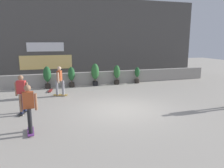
# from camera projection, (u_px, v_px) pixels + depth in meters

# --- Properties ---
(ground_plane) EXTENTS (48.00, 48.00, 0.00)m
(ground_plane) POSITION_uv_depth(u_px,v_px,m) (121.00, 109.00, 9.98)
(ground_plane) COLOR #A8A093
(planter_wall) EXTENTS (18.00, 0.40, 0.90)m
(planter_wall) POSITION_uv_depth(u_px,v_px,m) (94.00, 78.00, 15.52)
(planter_wall) COLOR gray
(planter_wall) RESTS_ON ground
(building_backdrop) EXTENTS (20.00, 2.08, 6.50)m
(building_backdrop) POSITION_uv_depth(u_px,v_px,m) (83.00, 39.00, 18.71)
(building_backdrop) COLOR #4C4947
(building_backdrop) RESTS_ON ground
(potted_plant_0) EXTENTS (0.50, 0.50, 1.46)m
(potted_plant_0) POSITION_uv_depth(u_px,v_px,m) (47.00, 76.00, 14.11)
(potted_plant_0) COLOR #2D2823
(potted_plant_0) RESTS_ON ground
(potted_plant_1) EXTENTS (0.45, 0.45, 1.37)m
(potted_plant_1) POSITION_uv_depth(u_px,v_px,m) (71.00, 76.00, 14.57)
(potted_plant_1) COLOR #2D2823
(potted_plant_1) RESTS_ON ground
(potted_plant_2) EXTENTS (0.53, 0.53, 1.54)m
(potted_plant_2) POSITION_uv_depth(u_px,v_px,m) (95.00, 73.00, 15.01)
(potted_plant_2) COLOR black
(potted_plant_2) RESTS_ON ground
(potted_plant_3) EXTENTS (0.45, 0.45, 1.38)m
(potted_plant_3) POSITION_uv_depth(u_px,v_px,m) (117.00, 74.00, 15.48)
(potted_plant_3) COLOR #2D2823
(potted_plant_3) RESTS_ON ground
(potted_plant_4) EXTENTS (0.36, 0.36, 1.19)m
(potted_plant_4) POSITION_uv_depth(u_px,v_px,m) (137.00, 75.00, 15.97)
(potted_plant_4) COLOR #2D2823
(potted_plant_4) RESTS_ON ground
(skater_foreground) EXTENTS (0.82, 0.53, 1.70)m
(skater_foreground) POSITION_uv_depth(u_px,v_px,m) (60.00, 80.00, 12.17)
(skater_foreground) COLOR #BF8C26
(skater_foreground) RESTS_ON ground
(skater_far_left) EXTENTS (0.56, 0.81, 1.70)m
(skater_far_left) POSITION_uv_depth(u_px,v_px,m) (29.00, 107.00, 7.25)
(skater_far_left) COLOR #72338C
(skater_far_left) RESTS_ON ground
(skater_by_wall_left) EXTENTS (0.54, 0.82, 1.70)m
(skater_by_wall_left) POSITION_uv_depth(u_px,v_px,m) (22.00, 93.00, 9.21)
(skater_by_wall_left) COLOR black
(skater_by_wall_left) RESTS_ON ground
(skateboard_near_camera) EXTENTS (0.36, 0.82, 0.08)m
(skateboard_near_camera) POSITION_uv_depth(u_px,v_px,m) (50.00, 90.00, 13.44)
(skateboard_near_camera) COLOR maroon
(skateboard_near_camera) RESTS_ON ground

